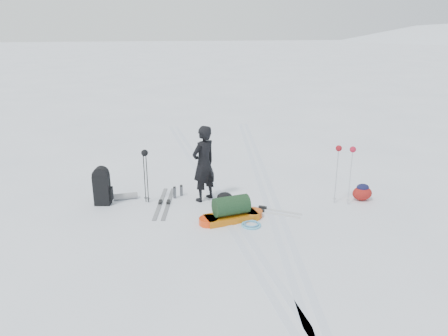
{
  "coord_description": "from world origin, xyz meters",
  "views": [
    {
      "loc": [
        -1.68,
        -9.08,
        4.15
      ],
      "look_at": [
        0.01,
        0.35,
        0.95
      ],
      "focal_mm": 35.0,
      "sensor_mm": 36.0,
      "label": 1
    }
  ],
  "objects_px": {
    "expedition_rucksack": "(105,187)",
    "ski_poles_black": "(145,159)",
    "pulk_sled": "(231,211)",
    "skier": "(204,164)"
  },
  "relations": [
    {
      "from": "ski_poles_black",
      "to": "expedition_rucksack",
      "type": "bearing_deg",
      "value": 161.91
    },
    {
      "from": "expedition_rucksack",
      "to": "ski_poles_black",
      "type": "xyz_separation_m",
      "value": [
        0.98,
        -0.07,
        0.65
      ]
    },
    {
      "from": "expedition_rucksack",
      "to": "ski_poles_black",
      "type": "relative_size",
      "value": 0.77
    },
    {
      "from": "ski_poles_black",
      "to": "pulk_sled",
      "type": "bearing_deg",
      "value": -51.38
    },
    {
      "from": "skier",
      "to": "expedition_rucksack",
      "type": "height_order",
      "value": "skier"
    },
    {
      "from": "pulk_sled",
      "to": "expedition_rucksack",
      "type": "distance_m",
      "value": 3.15
    },
    {
      "from": "expedition_rucksack",
      "to": "pulk_sled",
      "type": "bearing_deg",
      "value": -17.55
    },
    {
      "from": "skier",
      "to": "pulk_sled",
      "type": "height_order",
      "value": "skier"
    },
    {
      "from": "skier",
      "to": "ski_poles_black",
      "type": "height_order",
      "value": "skier"
    },
    {
      "from": "skier",
      "to": "pulk_sled",
      "type": "relative_size",
      "value": 1.22
    }
  ]
}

